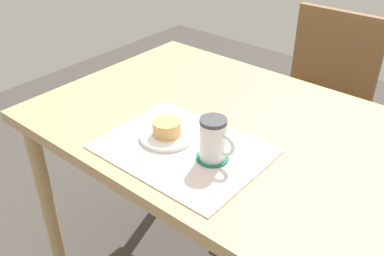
{
  "coord_description": "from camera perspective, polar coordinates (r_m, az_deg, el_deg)",
  "views": [
    {
      "loc": [
        0.56,
        -0.91,
        1.38
      ],
      "look_at": [
        -0.07,
        -0.16,
        0.77
      ],
      "focal_mm": 40.0,
      "sensor_mm": 36.0,
      "label": 1
    }
  ],
  "objects": [
    {
      "name": "dining_table",
      "position": [
        1.29,
        6.82,
        -2.88
      ],
      "size": [
        1.29,
        0.8,
        0.72
      ],
      "color": "tan",
      "rests_on": "ground_plane"
    },
    {
      "name": "wooden_chair",
      "position": [
        1.97,
        16.39,
        3.61
      ],
      "size": [
        0.43,
        0.43,
        0.85
      ],
      "rotation": [
        0.0,
        0.0,
        3.16
      ],
      "color": "brown",
      "rests_on": "ground_plane"
    },
    {
      "name": "placemat",
      "position": [
        1.15,
        -1.27,
        -2.83
      ],
      "size": [
        0.43,
        0.33,
        0.0
      ],
      "primitive_type": "cube",
      "color": "silver",
      "rests_on": "dining_table"
    },
    {
      "name": "pastry_plate",
      "position": [
        1.2,
        -3.36,
        -1.03
      ],
      "size": [
        0.15,
        0.15,
        0.01
      ],
      "primitive_type": "cylinder",
      "color": "white",
      "rests_on": "placemat"
    },
    {
      "name": "pastry",
      "position": [
        1.18,
        -3.4,
        0.06
      ],
      "size": [
        0.08,
        0.08,
        0.04
      ],
      "primitive_type": "cylinder",
      "color": "#E0A860",
      "rests_on": "pastry_plate"
    },
    {
      "name": "coffee_coaster",
      "position": [
        1.12,
        2.72,
        -3.98
      ],
      "size": [
        0.09,
        0.09,
        0.0
      ],
      "primitive_type": "cylinder",
      "color": "#196B4C",
      "rests_on": "placemat"
    },
    {
      "name": "coffee_mug",
      "position": [
        1.08,
        2.92,
        -1.48
      ],
      "size": [
        0.1,
        0.07,
        0.11
      ],
      "color": "white",
      "rests_on": "coffee_coaster"
    }
  ]
}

